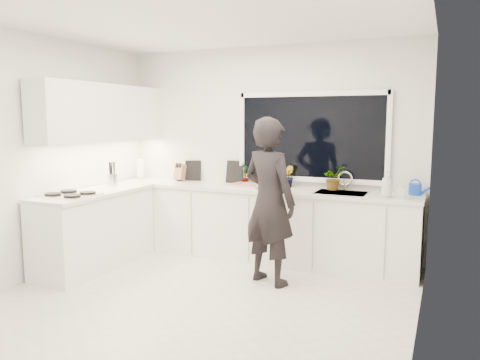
% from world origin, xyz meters
% --- Properties ---
extents(floor, '(4.00, 3.50, 0.02)m').
position_xyz_m(floor, '(0.00, 0.00, -0.01)').
color(floor, beige).
rests_on(floor, ground).
extents(wall_back, '(4.00, 0.02, 2.70)m').
position_xyz_m(wall_back, '(0.00, 1.76, 1.35)').
color(wall_back, white).
rests_on(wall_back, ground).
extents(wall_left, '(0.02, 3.50, 2.70)m').
position_xyz_m(wall_left, '(-2.01, 0.00, 1.35)').
color(wall_left, white).
rests_on(wall_left, ground).
extents(wall_right, '(0.02, 3.50, 2.70)m').
position_xyz_m(wall_right, '(2.01, 0.00, 1.35)').
color(wall_right, white).
rests_on(wall_right, ground).
extents(ceiling, '(4.00, 3.50, 0.02)m').
position_xyz_m(ceiling, '(0.00, 0.00, 2.71)').
color(ceiling, white).
rests_on(ceiling, wall_back).
extents(window, '(1.80, 0.02, 1.00)m').
position_xyz_m(window, '(0.60, 1.73, 1.55)').
color(window, black).
rests_on(window, wall_back).
extents(base_cabinets_back, '(3.92, 0.58, 0.88)m').
position_xyz_m(base_cabinets_back, '(0.00, 1.45, 0.44)').
color(base_cabinets_back, white).
rests_on(base_cabinets_back, floor).
extents(base_cabinets_left, '(0.58, 1.60, 0.88)m').
position_xyz_m(base_cabinets_left, '(-1.67, 0.35, 0.44)').
color(base_cabinets_left, white).
rests_on(base_cabinets_left, floor).
extents(countertop_back, '(3.94, 0.62, 0.04)m').
position_xyz_m(countertop_back, '(0.00, 1.44, 0.90)').
color(countertop_back, silver).
rests_on(countertop_back, base_cabinets_back).
extents(countertop_left, '(0.62, 1.60, 0.04)m').
position_xyz_m(countertop_left, '(-1.67, 0.35, 0.90)').
color(countertop_left, silver).
rests_on(countertop_left, base_cabinets_left).
extents(upper_cabinets, '(0.34, 2.10, 0.70)m').
position_xyz_m(upper_cabinets, '(-1.79, 0.70, 1.85)').
color(upper_cabinets, white).
rests_on(upper_cabinets, wall_left).
extents(sink, '(0.58, 0.42, 0.14)m').
position_xyz_m(sink, '(1.05, 1.45, 0.87)').
color(sink, silver).
rests_on(sink, countertop_back).
extents(faucet, '(0.03, 0.03, 0.22)m').
position_xyz_m(faucet, '(1.05, 1.65, 1.03)').
color(faucet, silver).
rests_on(faucet, countertop_back).
extents(stovetop, '(0.56, 0.48, 0.03)m').
position_xyz_m(stovetop, '(-1.69, -0.00, 0.94)').
color(stovetop, black).
rests_on(stovetop, countertop_left).
extents(person, '(0.76, 0.63, 1.80)m').
position_xyz_m(person, '(0.44, 0.66, 0.90)').
color(person, black).
rests_on(person, floor).
extents(pizza_tray, '(0.55, 0.45, 0.03)m').
position_xyz_m(pizza_tray, '(-0.12, 1.42, 0.94)').
color(pizza_tray, silver).
rests_on(pizza_tray, countertop_back).
extents(pizza, '(0.50, 0.40, 0.01)m').
position_xyz_m(pizza, '(-0.12, 1.42, 0.95)').
color(pizza, '#C9431A').
rests_on(pizza, pizza_tray).
extents(watering_can, '(0.17, 0.17, 0.13)m').
position_xyz_m(watering_can, '(1.85, 1.61, 0.98)').
color(watering_can, '#1440BC').
rests_on(watering_can, countertop_back).
extents(paper_towel_roll, '(0.15, 0.15, 0.26)m').
position_xyz_m(paper_towel_roll, '(-1.85, 1.55, 1.05)').
color(paper_towel_roll, white).
rests_on(paper_towel_roll, countertop_back).
extents(knife_block, '(0.14, 0.11, 0.22)m').
position_xyz_m(knife_block, '(-1.22, 1.59, 1.03)').
color(knife_block, '#A3684C').
rests_on(knife_block, countertop_back).
extents(utensil_crock, '(0.17, 0.17, 0.16)m').
position_xyz_m(utensil_crock, '(-1.75, 0.80, 1.00)').
color(utensil_crock, '#AFAEB3').
rests_on(utensil_crock, countertop_left).
extents(picture_frame_large, '(0.21, 0.09, 0.28)m').
position_xyz_m(picture_frame_large, '(-1.07, 1.69, 1.06)').
color(picture_frame_large, black).
rests_on(picture_frame_large, countertop_back).
extents(picture_frame_small, '(0.25, 0.04, 0.30)m').
position_xyz_m(picture_frame_small, '(-0.43, 1.69, 1.07)').
color(picture_frame_small, black).
rests_on(picture_frame_small, countertop_back).
extents(herb_plants, '(1.42, 0.35, 0.34)m').
position_xyz_m(herb_plants, '(0.46, 1.61, 1.07)').
color(herb_plants, '#26662D').
rests_on(herb_plants, countertop_back).
extents(soap_bottles, '(0.26, 0.14, 0.29)m').
position_xyz_m(soap_bottles, '(1.61, 1.30, 1.05)').
color(soap_bottles, '#D8BF66').
rests_on(soap_bottles, countertop_back).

